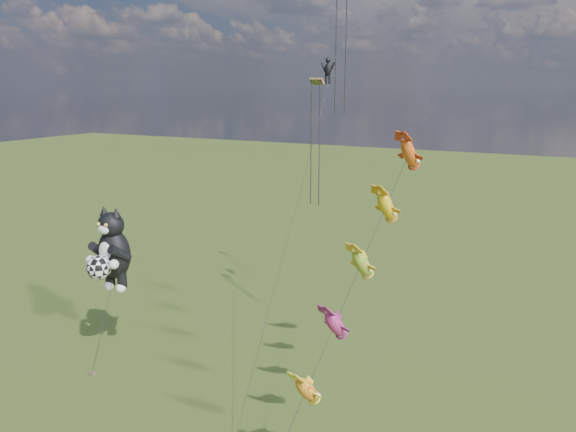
% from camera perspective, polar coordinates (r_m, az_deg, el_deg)
% --- Properties ---
extents(ground, '(300.00, 300.00, 0.00)m').
position_cam_1_polar(ground, '(41.40, -23.09, -16.27)').
color(ground, '#243A0E').
extents(cat_kite_rig, '(2.81, 4.20, 11.39)m').
position_cam_1_polar(cat_kite_rig, '(41.38, -17.57, -3.36)').
color(cat_kite_rig, brown).
rests_on(cat_kite_rig, ground).
extents(fish_windsock_rig, '(4.06, 15.50, 18.95)m').
position_cam_1_polar(fish_windsock_rig, '(29.24, 7.43, -4.90)').
color(fish_windsock_rig, brown).
rests_on(fish_windsock_rig, ground).
extents(parafoil_rig, '(2.12, 17.48, 27.26)m').
position_cam_1_polar(parafoil_rig, '(41.06, 3.97, 14.09)').
color(parafoil_rig, brown).
rests_on(parafoil_rig, ground).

